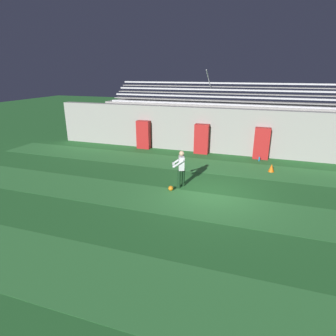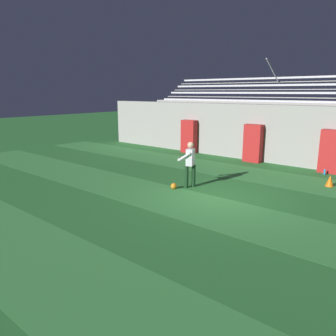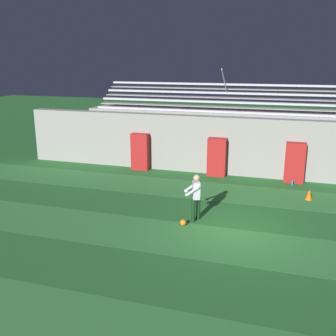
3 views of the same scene
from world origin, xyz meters
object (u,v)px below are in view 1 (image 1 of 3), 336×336
padding_pillar_gate_left (202,139)px  traffic_cone (271,168)px  goalkeeper (181,167)px  water_bottle (259,159)px  soccer_ball (171,188)px  padding_pillar_gate_right (262,143)px  padding_pillar_far_left (144,135)px

padding_pillar_gate_left → traffic_cone: padding_pillar_gate_left is taller
padding_pillar_gate_left → goalkeeper: 5.63m
goalkeeper → water_bottle: 6.13m
padding_pillar_gate_left → goalkeeper: (0.27, -5.63, 0.03)m
padding_pillar_gate_left → soccer_ball: 6.24m
padding_pillar_gate_right → goalkeeper: padding_pillar_gate_right is taller
goalkeeper → traffic_cone: size_ratio=3.98×
traffic_cone → water_bottle: size_ratio=1.75×
goalkeeper → traffic_cone: bearing=41.1°
padding_pillar_gate_left → goalkeeper: bearing=-87.2°
soccer_ball → water_bottle: size_ratio=0.92×
water_bottle → padding_pillar_gate_left: bearing=171.8°
soccer_ball → water_bottle: bearing=58.0°
goalkeeper → water_bottle: size_ratio=6.96×
padding_pillar_gate_right → traffic_cone: size_ratio=4.41×
traffic_cone → padding_pillar_far_left: bearing=164.6°
padding_pillar_gate_left → padding_pillar_gate_right: 3.57m
goalkeeper → soccer_ball: 1.05m
traffic_cone → water_bottle: traffic_cone is taller
padding_pillar_far_left → goalkeeper: size_ratio=1.11×
padding_pillar_gate_right → goalkeeper: 6.52m
padding_pillar_far_left → traffic_cone: bearing=-15.4°
padding_pillar_gate_right → goalkeeper: bearing=-120.4°
goalkeeper → padding_pillar_gate_left: bearing=92.8°
goalkeeper → soccer_ball: (-0.29, -0.56, -0.84)m
goalkeeper → water_bottle: goalkeeper is taller
padding_pillar_gate_right → padding_pillar_far_left: size_ratio=1.00×
soccer_ball → water_bottle: 6.69m
padding_pillar_gate_left → goalkeeper: size_ratio=1.11×
padding_pillar_gate_right → soccer_ball: (-3.59, -6.18, -0.82)m
padding_pillar_gate_left → water_bottle: 3.66m
padding_pillar_far_left → soccer_ball: size_ratio=8.43×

